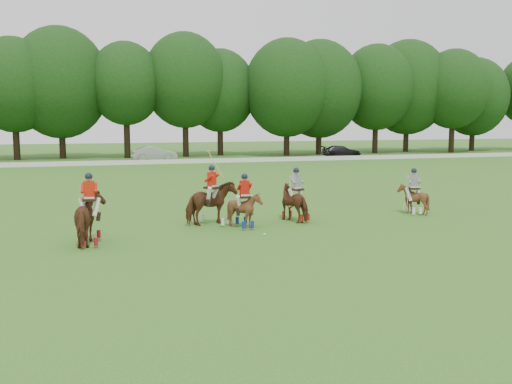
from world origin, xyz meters
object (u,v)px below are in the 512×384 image
object	(u,v)px
polo_stripe_b	(413,198)
polo_ball	(264,234)
polo_red_a	(90,218)
polo_red_c	(245,209)
polo_stripe_a	(296,202)
car_mid	(154,154)
car_right	(341,151)
polo_red_b	(212,203)

from	to	relation	value
polo_stripe_b	polo_ball	xyz separation A→B (m)	(-8.00, -2.76, -0.69)
polo_red_a	polo_red_c	xyz separation A→B (m)	(5.91, 1.36, -0.15)
polo_stripe_a	polo_stripe_b	bearing A→B (deg)	1.79
car_mid	car_right	size ratio (longest dim) A/B	1.02
car_right	polo_red_c	world-z (taller)	polo_red_c
polo_red_b	polo_stripe_b	world-z (taller)	polo_red_b
car_right	polo_red_a	size ratio (longest dim) A/B	1.82
car_mid	polo_red_a	size ratio (longest dim) A/B	1.85
polo_red_a	polo_red_c	distance (m)	6.07
polo_ball	polo_red_b	bearing A→B (deg)	117.52
polo_red_a	polo_stripe_a	world-z (taller)	polo_red_a
polo_ball	car_right	bearing A→B (deg)	61.34
polo_red_a	car_right	bearing A→B (deg)	54.76
polo_red_b	polo_ball	size ratio (longest dim) A/B	33.35
car_right	polo_stripe_b	world-z (taller)	polo_stripe_b
polo_red_a	polo_red_b	world-z (taller)	polo_red_b
car_mid	polo_red_b	bearing A→B (deg)	172.03
polo_red_a	polo_stripe_b	world-z (taller)	polo_red_a
polo_stripe_a	polo_red_c	bearing A→B (deg)	-160.32
polo_red_a	polo_red_c	size ratio (longest dim) A/B	1.14
polo_ball	polo_red_c	bearing A→B (deg)	100.18
polo_red_c	polo_stripe_b	size ratio (longest dim) A/B	1.04
polo_red_a	polo_red_b	size ratio (longest dim) A/B	0.83
polo_red_a	polo_stripe_b	bearing A→B (deg)	9.76
polo_red_a	polo_red_c	world-z (taller)	polo_red_a
polo_red_c	polo_ball	size ratio (longest dim) A/B	24.20
polo_red_a	polo_ball	size ratio (longest dim) A/B	27.64
car_mid	car_right	world-z (taller)	car_mid
car_mid	polo_stripe_a	xyz separation A→B (m)	(1.63, -37.61, 0.06)
car_right	polo_red_c	bearing A→B (deg)	160.42
car_right	polo_ball	world-z (taller)	car_right
polo_red_c	polo_red_b	bearing A→B (deg)	137.34
polo_stripe_a	polo_ball	world-z (taller)	polo_stripe_a
car_mid	polo_stripe_a	size ratio (longest dim) A/B	2.02
car_mid	polo_red_a	xyz separation A→B (m)	(-6.79, -39.87, 0.16)
car_right	polo_red_b	xyz separation A→B (m)	(-23.36, -37.50, 0.25)
car_right	polo_red_b	bearing A→B (deg)	158.53
polo_red_c	polo_stripe_a	size ratio (longest dim) A/B	0.96
car_mid	polo_stripe_b	size ratio (longest dim) A/B	2.19
polo_ball	polo_red_a	bearing A→B (deg)	177.14
car_right	polo_red_c	distance (m)	44.48
polo_red_c	polo_stripe_b	distance (m)	8.37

